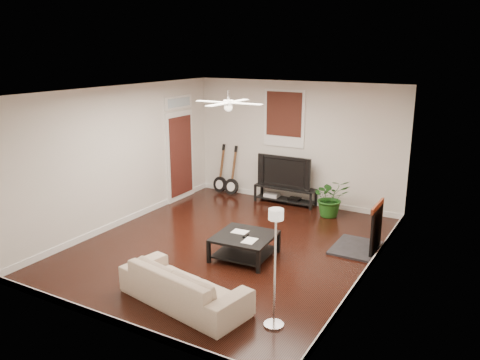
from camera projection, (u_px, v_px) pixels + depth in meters
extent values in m
cube|color=black|center=(229.00, 246.00, 8.75)|extent=(5.00, 6.00, 0.01)
cube|color=white|center=(228.00, 91.00, 8.01)|extent=(5.00, 6.00, 0.01)
cube|color=silver|center=(296.00, 143.00, 10.90)|extent=(5.00, 0.01, 2.80)
cube|color=silver|center=(104.00, 224.00, 5.86)|extent=(5.00, 0.01, 2.80)
cube|color=silver|center=(122.00, 156.00, 9.57)|extent=(0.01, 6.00, 2.80)
cube|color=silver|center=(371.00, 192.00, 7.19)|extent=(0.01, 6.00, 2.80)
cube|color=#A55335|center=(386.00, 177.00, 8.04)|extent=(0.02, 2.20, 2.80)
cube|color=black|center=(365.00, 226.00, 8.42)|extent=(0.80, 1.10, 0.92)
cube|color=#35170E|center=(284.00, 118.00, 10.87)|extent=(1.00, 0.06, 1.30)
cube|color=white|center=(180.00, 148.00, 11.18)|extent=(0.08, 1.00, 2.50)
cube|color=black|center=(285.00, 195.00, 11.10)|extent=(1.44, 0.38, 0.40)
imported|color=black|center=(286.00, 171.00, 10.96)|extent=(1.29, 0.17, 0.74)
cube|color=black|center=(245.00, 246.00, 8.21)|extent=(1.03, 1.03, 0.40)
imported|color=#C2AF91|center=(184.00, 284.00, 6.69)|extent=(2.08, 1.12, 0.57)
imported|color=#1D5418|center=(331.00, 197.00, 10.19)|extent=(1.00, 0.97, 0.84)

